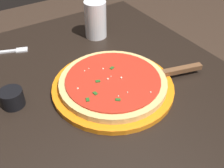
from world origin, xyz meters
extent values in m
cube|color=black|center=(-0.40, -0.28, 0.37)|extent=(0.06, 0.06, 0.75)
cube|color=black|center=(-0.40, 0.28, 0.37)|extent=(0.06, 0.06, 0.75)
cube|color=black|center=(0.00, 0.00, 0.76)|extent=(0.94, 0.71, 0.03)
cylinder|color=orange|center=(0.00, 0.00, 0.78)|extent=(0.32, 0.32, 0.01)
cylinder|color=#DBB26B|center=(0.00, 0.00, 0.80)|extent=(0.28, 0.28, 0.02)
cylinder|color=red|center=(0.00, 0.00, 0.81)|extent=(0.25, 0.25, 0.00)
sphere|color=#EFEACC|center=(0.06, -0.03, 0.81)|extent=(0.00, 0.00, 0.00)
sphere|color=#EFEACC|center=(-0.05, 0.00, 0.81)|extent=(0.00, 0.00, 0.00)
sphere|color=#EFEACC|center=(-0.01, -0.10, 0.81)|extent=(0.00, 0.00, 0.00)
sphere|color=#EFEACC|center=(-0.01, -0.01, 0.81)|extent=(0.01, 0.01, 0.01)
sphere|color=#EFEACC|center=(0.06, 0.00, 0.81)|extent=(0.00, 0.00, 0.00)
sphere|color=#EFEACC|center=(-0.07, -0.05, 0.81)|extent=(0.00, 0.00, 0.00)
sphere|color=#EFEACC|center=(-0.07, -0.03, 0.81)|extent=(0.00, 0.00, 0.00)
sphere|color=#EFEACC|center=(0.09, 0.05, 0.81)|extent=(0.00, 0.00, 0.00)
sphere|color=#EFEACC|center=(0.01, 0.02, 0.81)|extent=(0.01, 0.01, 0.01)
sphere|color=#EFEACC|center=(-0.01, 0.00, 0.81)|extent=(0.00, 0.00, 0.00)
cube|color=#23561E|center=(-0.01, -0.04, 0.81)|extent=(0.01, 0.01, 0.00)
cube|color=#23561E|center=(0.07, -0.03, 0.81)|extent=(0.01, 0.01, 0.00)
cube|color=#23561E|center=(-0.04, 0.02, 0.81)|extent=(0.01, 0.01, 0.00)
cube|color=#23561E|center=(0.04, -0.09, 0.81)|extent=(0.01, 0.01, 0.00)
cube|color=#23561E|center=(0.03, -0.07, 0.81)|extent=(0.01, 0.01, 0.00)
cube|color=silver|center=(0.02, 0.08, 0.79)|extent=(0.09, 0.10, 0.00)
cube|color=brown|center=(0.05, 0.19, 0.80)|extent=(0.05, 0.13, 0.01)
cylinder|color=silver|center=(-0.27, 0.10, 0.84)|extent=(0.07, 0.07, 0.12)
cylinder|color=black|center=(-0.08, -0.24, 0.80)|extent=(0.06, 0.06, 0.04)
cube|color=silver|center=(-0.32, -0.14, 0.78)|extent=(0.04, 0.04, 0.00)
camera|label=1|loc=(0.46, -0.30, 1.25)|focal=43.68mm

